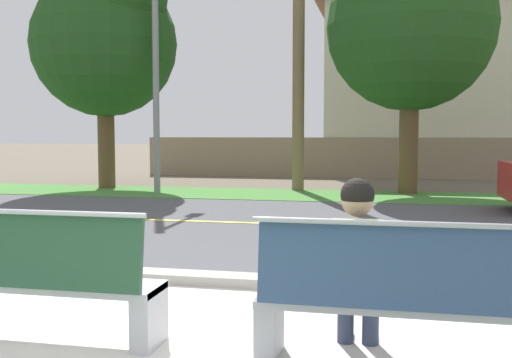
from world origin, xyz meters
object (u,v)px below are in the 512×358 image
at_px(streetlamp, 158,39).
at_px(seated_person_olive, 357,262).
at_px(bench_right, 395,303).
at_px(shade_tree_left, 417,13).
at_px(shade_tree_far_left, 107,33).
at_px(bench_left, 38,282).

bearing_deg(streetlamp, seated_person_olive, -62.43).
xyz_separation_m(bench_right, shade_tree_left, (0.64, 11.70, 4.05)).
bearing_deg(streetlamp, bench_right, -61.74).
relative_size(bench_right, streetlamp, 0.26).
height_order(seated_person_olive, streetlamp, streetlamp).
distance_m(bench_right, shade_tree_far_left, 14.43).
distance_m(bench_left, shade_tree_far_left, 13.26).
height_order(seated_person_olive, shade_tree_far_left, shade_tree_far_left).
height_order(bench_right, shade_tree_far_left, shade_tree_far_left).
distance_m(bench_left, seated_person_olive, 2.32).
xyz_separation_m(bench_left, shade_tree_left, (3.20, 11.70, 4.05)).
xyz_separation_m(bench_left, streetlamp, (-3.20, 10.72, 3.49)).
height_order(seated_person_olive, shade_tree_left, shade_tree_left).
xyz_separation_m(bench_right, streetlamp, (-5.76, 10.72, 3.49)).
xyz_separation_m(seated_person_olive, shade_tree_left, (0.89, 11.53, 3.83)).
height_order(streetlamp, shade_tree_far_left, streetlamp).
relative_size(seated_person_olive, shade_tree_far_left, 0.19).
bearing_deg(streetlamp, shade_tree_far_left, 153.53).
relative_size(bench_left, seated_person_olive, 1.45).
bearing_deg(bench_left, shade_tree_far_left, 113.47).
distance_m(bench_right, seated_person_olive, 0.38).
relative_size(bench_left, shade_tree_far_left, 0.27).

